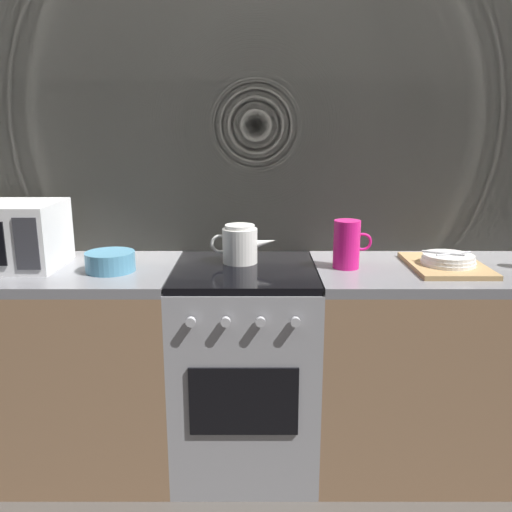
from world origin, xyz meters
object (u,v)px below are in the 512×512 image
object	(u,v)px
pitcher	(345,244)
dish_pile	(444,263)
stove_unit	(243,367)
kettle	(238,244)
microwave	(1,235)
mixing_bowl	(108,262)

from	to	relation	value
pitcher	dish_pile	xyz separation A→B (m)	(0.42, -0.01, -0.08)
dish_pile	pitcher	bearing A→B (deg)	178.62
stove_unit	kettle	bearing A→B (deg)	103.76
stove_unit	kettle	xyz separation A→B (m)	(-0.02, 0.09, 0.53)
microwave	pitcher	bearing A→B (deg)	-0.82
microwave	dish_pile	size ratio (longest dim) A/B	1.15
dish_pile	mixing_bowl	bearing A→B (deg)	-178.24
dish_pile	microwave	bearing A→B (deg)	179.05
pitcher	stove_unit	bearing A→B (deg)	-179.88
kettle	pitcher	distance (m)	0.45
pitcher	kettle	bearing A→B (deg)	169.23
mixing_bowl	pitcher	bearing A→B (deg)	3.10
mixing_bowl	pitcher	xyz separation A→B (m)	(0.97, 0.05, 0.06)
stove_unit	dish_pile	world-z (taller)	dish_pile
dish_pile	stove_unit	bearing A→B (deg)	179.38
microwave	mixing_bowl	size ratio (longest dim) A/B	2.30
stove_unit	dish_pile	xyz separation A→B (m)	(0.84, -0.01, 0.47)
pitcher	microwave	bearing A→B (deg)	179.18
pitcher	mixing_bowl	bearing A→B (deg)	-176.90
kettle	mixing_bowl	distance (m)	0.54
stove_unit	microwave	world-z (taller)	microwave
stove_unit	microwave	bearing A→B (deg)	178.79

